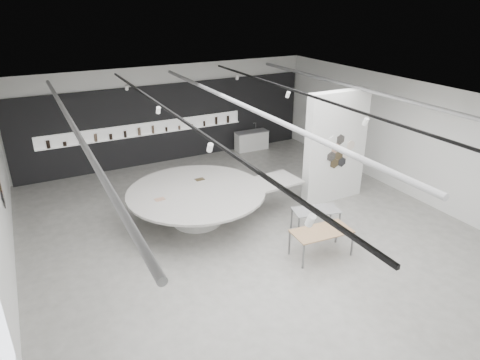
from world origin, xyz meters
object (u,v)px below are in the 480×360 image
sample_table_stone (316,211)px  kitchen_counter (252,140)px  display_island (200,201)px  partition_column (336,147)px  sample_table_wood (322,233)px

sample_table_stone → kitchen_counter: kitchen_counter is taller
display_island → sample_table_stone: (2.72, -2.03, -0.06)m
display_island → partition_column: bearing=-11.1°
partition_column → display_island: 4.65m
display_island → kitchen_counter: size_ratio=3.65×
kitchen_counter → sample_table_wood: bearing=-104.9°
partition_column → display_island: (-4.47, 0.58, -1.13)m
display_island → sample_table_stone: 3.40m
partition_column → display_island: partition_column is taller
partition_column → sample_table_wood: 3.68m
display_island → sample_table_wood: bearing=-60.2°
partition_column → sample_table_stone: 2.57m
sample_table_wood → kitchen_counter: kitchen_counter is taller
display_island → kitchen_counter: (4.49, 4.93, -0.26)m
display_island → sample_table_wood: (2.08, -3.13, -0.00)m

